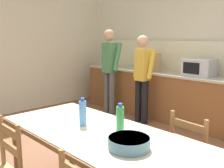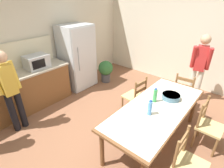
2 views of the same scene
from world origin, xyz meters
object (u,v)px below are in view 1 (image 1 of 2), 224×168
bottle_off_centre (120,119)px  person_at_counter (142,75)px  microwave (199,67)px  paper_bag (154,62)px  person_at_sink (110,67)px  dining_table (102,141)px  bottle_near_centre (83,113)px  serving_bowl (129,142)px  chair_side_far_right (194,159)px

bottle_off_centre → person_at_counter: (-1.53, 2.15, 0.02)m
bottle_off_centre → microwave: bearing=104.4°
microwave → person_at_counter: size_ratio=0.31×
paper_bag → bottle_off_centre: size_ratio=1.33×
microwave → paper_bag: size_ratio=1.39×
paper_bag → person_at_sink: (-0.79, -0.49, -0.12)m
microwave → bottle_off_centre: 2.76m
person_at_sink → dining_table: bearing=-134.5°
paper_bag → bottle_near_centre: (1.27, -2.77, -0.22)m
paper_bag → person_at_counter: person_at_counter is taller
paper_bag → serving_bowl: size_ratio=1.12×
serving_bowl → chair_side_far_right: (0.11, 0.82, -0.38)m
dining_table → person_at_counter: bearing=122.1°
paper_bag → serving_bowl: 3.45m
serving_bowl → person_at_counter: bearing=127.7°
dining_table → bottle_off_centre: bottle_off_centre is taller
microwave → serving_bowl: bearing=-71.4°
microwave → bottle_near_centre: bearing=-83.9°
bottle_off_centre → person_at_sink: bearing=138.3°
dining_table → person_at_counter: size_ratio=1.35×
paper_bag → chair_side_far_right: size_ratio=0.40×
paper_bag → person_at_counter: 0.56m
microwave → bottle_near_centre: 2.80m
serving_bowl → person_at_counter: 2.96m
microwave → person_at_sink: bearing=-164.1°
chair_side_far_right → person_at_sink: person_at_sink is taller
chair_side_far_right → dining_table: bearing=61.6°
serving_bowl → person_at_sink: 3.60m
dining_table → serving_bowl: 0.41m
dining_table → serving_bowl: bearing=-10.4°
serving_bowl → paper_bag: bearing=124.1°
dining_table → chair_side_far_right: (0.50, 0.75, -0.25)m
dining_table → paper_bag: bearing=119.0°
dining_table → person_at_counter: person_at_counter is taller
microwave → person_at_sink: 1.83m
serving_bowl → chair_side_far_right: 0.91m
paper_bag → dining_table: 3.20m
person_at_sink → person_at_counter: (0.91, -0.02, -0.07)m
chair_side_far_right → person_at_sink: 3.26m
bottle_near_centre → serving_bowl: (0.66, -0.07, -0.07)m
bottle_near_centre → bottle_off_centre: same height
microwave → serving_bowl: size_ratio=1.56×
dining_table → person_at_counter: (-1.42, 2.26, 0.22)m
bottle_near_centre → microwave: bearing=96.1°
chair_side_far_right → person_at_counter: (-1.92, 1.52, 0.48)m
microwave → bottle_off_centre: microwave is taller
microwave → person_at_counter: (-0.85, -0.52, -0.16)m
paper_bag → bottle_near_centre: 3.06m
person_at_counter → serving_bowl: bearing=-142.3°
microwave → chair_side_far_right: bearing=-62.3°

